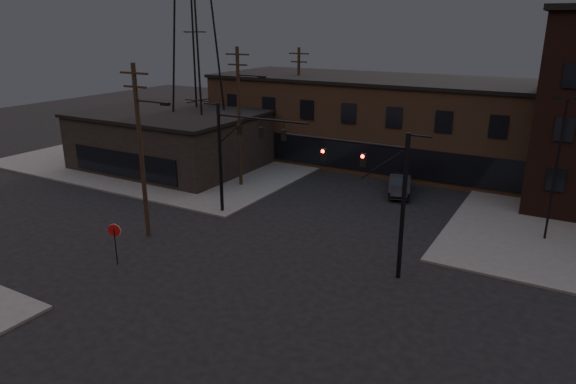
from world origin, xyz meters
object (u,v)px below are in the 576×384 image
Objects in this scene: traffic_signal_far at (234,147)px; traffic_signal_near at (383,188)px; stop_sign at (115,235)px; car_crossing at (400,185)px.

traffic_signal_near is at bearing -16.17° from traffic_signal_far.
traffic_signal_far is 10.55m from stop_sign.
stop_sign is at bearing -133.05° from car_crossing.
traffic_signal_far reaches higher than car_crossing.
traffic_signal_near is 1.67× the size of car_crossing.
stop_sign is 0.52× the size of car_crossing.
traffic_signal_near is 12.57m from traffic_signal_far.
traffic_signal_far is 1.67× the size of car_crossing.
traffic_signal_near and traffic_signal_far have the same top height.
traffic_signal_far is 14.29m from car_crossing.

